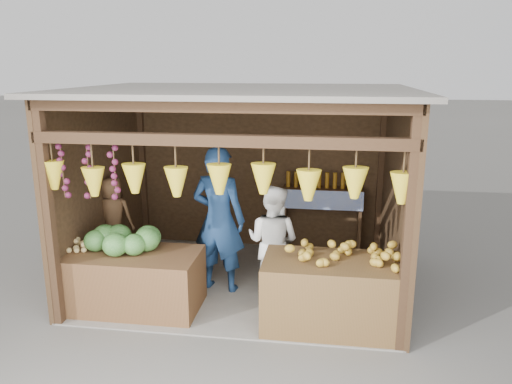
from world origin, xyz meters
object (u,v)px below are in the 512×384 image
Objects in this scene: woman_standing at (273,242)px; vendor_seated at (114,216)px; counter_right at (333,294)px; counter_left at (132,281)px; man_standing at (219,220)px.

woman_standing reaches higher than vendor_seated.
counter_left is at bearing 177.46° from counter_right.
vendor_seated is (-2.31, 0.38, 0.12)m from woman_standing.
woman_standing is (1.67, 0.62, 0.38)m from counter_left.
man_standing reaches higher than counter_right.
man_standing is at bearing 35.96° from counter_left.
man_standing is (0.95, 0.69, 0.61)m from counter_left.
man_standing reaches higher than vendor_seated.
vendor_seated is at bearing 9.96° from woman_standing.
man_standing is 1.32× the size of woman_standing.
vendor_seated is (-3.09, 1.11, 0.45)m from counter_right.
man_standing is 1.73× the size of vendor_seated.
woman_standing reaches higher than counter_right.
woman_standing is at bearing -175.77° from man_standing.
counter_right is at bearing 156.10° from woman_standing.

